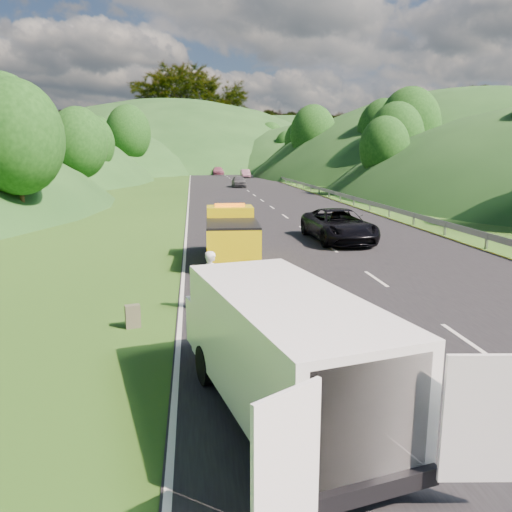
{
  "coord_description": "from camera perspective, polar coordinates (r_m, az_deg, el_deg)",
  "views": [
    {
      "loc": [
        -3.47,
        -12.71,
        4.48
      ],
      "look_at": [
        -1.56,
        2.44,
        1.3
      ],
      "focal_mm": 35.0,
      "sensor_mm": 36.0,
      "label": 1
    }
  ],
  "objects": [
    {
      "name": "ground",
      "position": [
        13.92,
        7.7,
        -7.13
      ],
      "size": [
        320.0,
        320.0,
        0.0
      ],
      "primitive_type": "plane",
      "color": "#38661E",
      "rests_on": "ground"
    },
    {
      "name": "road_surface",
      "position": [
        53.29,
        -0.19,
        6.95
      ],
      "size": [
        14.0,
        200.0,
        0.02
      ],
      "primitive_type": "cube",
      "color": "black",
      "rests_on": "ground"
    },
    {
      "name": "guardrail",
      "position": [
        66.8,
        4.77,
        7.88
      ],
      "size": [
        0.06,
        140.0,
        1.52
      ],
      "primitive_type": "cube",
      "color": "gray",
      "rests_on": "ground"
    },
    {
      "name": "tree_line_left",
      "position": [
        74.49,
        -19.38,
        7.66
      ],
      "size": [
        14.0,
        140.0,
        14.0
      ],
      "primitive_type": null,
      "color": "#265B1B",
      "rests_on": "ground"
    },
    {
      "name": "tree_line_right",
      "position": [
        77.51,
        12.93,
        8.15
      ],
      "size": [
        14.0,
        140.0,
        14.0
      ],
      "primitive_type": null,
      "color": "#265B1B",
      "rests_on": "ground"
    },
    {
      "name": "hills_backdrop",
      "position": [
        147.81,
        -3.36,
        10.0
      ],
      "size": [
        201.0,
        288.6,
        44.0
      ],
      "primitive_type": null,
      "color": "#2D5B23",
      "rests_on": "ground"
    },
    {
      "name": "tow_truck",
      "position": [
        20.77,
        -2.87,
        2.48
      ],
      "size": [
        2.2,
        5.46,
        2.32
      ],
      "rotation": [
        0.0,
        0.0,
        -0.03
      ],
      "color": "black",
      "rests_on": "ground"
    },
    {
      "name": "white_van",
      "position": [
        8.58,
        2.91,
        -10.27
      ],
      "size": [
        4.06,
        6.72,
        2.23
      ],
      "rotation": [
        0.0,
        0.0,
        0.23
      ],
      "color": "black",
      "rests_on": "ground"
    },
    {
      "name": "woman",
      "position": [
        14.45,
        -5.01,
        -6.34
      ],
      "size": [
        0.61,
        0.74,
        1.75
      ],
      "primitive_type": "imported",
      "rotation": [
        0.0,
        0.0,
        1.82
      ],
      "color": "white",
      "rests_on": "ground"
    },
    {
      "name": "child",
      "position": [
        12.13,
        0.93,
        -9.91
      ],
      "size": [
        0.6,
        0.59,
        0.97
      ],
      "primitive_type": "imported",
      "rotation": [
        0.0,
        0.0,
        -0.72
      ],
      "color": "#CCC06D",
      "rests_on": "ground"
    },
    {
      "name": "worker",
      "position": [
        8.31,
        11.74,
        -21.13
      ],
      "size": [
        1.24,
        0.95,
        1.69
      ],
      "primitive_type": "imported",
      "rotation": [
        0.0,
        0.0,
        0.33
      ],
      "color": "black",
      "rests_on": "ground"
    },
    {
      "name": "suitcase",
      "position": [
        13.42,
        -13.9,
        -6.71
      ],
      "size": [
        0.42,
        0.3,
        0.61
      ],
      "primitive_type": "cube",
      "rotation": [
        0.0,
        0.0,
        0.26
      ],
      "color": "#4F4F3B",
      "rests_on": "ground"
    },
    {
      "name": "spare_tire",
      "position": [
        8.9,
        6.78,
        -18.56
      ],
      "size": [
        0.6,
        0.6,
        0.2
      ],
      "primitive_type": "cylinder",
      "color": "black",
      "rests_on": "ground"
    },
    {
      "name": "passing_suv",
      "position": [
        25.96,
        9.36,
        1.67
      ],
      "size": [
        2.93,
        5.97,
        1.63
      ],
      "primitive_type": "imported",
      "rotation": [
        0.0,
        0.0,
        0.04
      ],
      "color": "black",
      "rests_on": "ground"
    },
    {
      "name": "dist_car_a",
      "position": [
        66.01,
        -1.96,
        7.86
      ],
      "size": [
        1.76,
        4.38,
        1.49
      ],
      "primitive_type": "imported",
      "color": "#46474B",
      "rests_on": "ground"
    },
    {
      "name": "dist_car_b",
      "position": [
        91.26,
        -1.23,
        8.94
      ],
      "size": [
        1.52,
        4.37,
        1.44
      ],
      "primitive_type": "imported",
      "color": "#774F63",
      "rests_on": "ground"
    },
    {
      "name": "dist_car_c",
      "position": [
        102.91,
        -4.35,
        9.23
      ],
      "size": [
        2.19,
        5.39,
        1.57
      ],
      "primitive_type": "imported",
      "color": "#8B455E",
      "rests_on": "ground"
    }
  ]
}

